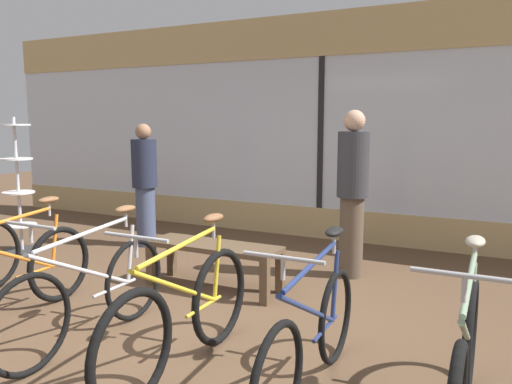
{
  "coord_description": "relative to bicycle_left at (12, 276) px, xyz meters",
  "views": [
    {
      "loc": [
        2.36,
        -3.09,
        1.72
      ],
      "look_at": [
        0.0,
        1.65,
        0.95
      ],
      "focal_mm": 35.0,
      "sensor_mm": 36.0,
      "label": 1
    }
  ],
  "objects": [
    {
      "name": "ground_plane",
      "position": [
        1.36,
        0.33,
        -0.39
      ],
      "size": [
        24.0,
        24.0,
        0.0
      ],
      "primitive_type": "plane",
      "color": "brown"
    },
    {
      "name": "customer_by_window",
      "position": [
        2.27,
        2.49,
        0.58
      ],
      "size": [
        0.36,
        0.36,
        1.82
      ],
      "color": "brown",
      "rests_on": "ground_plane"
    },
    {
      "name": "bicycle_left",
      "position": [
        0.0,
        0.0,
        0.0
      ],
      "size": [
        0.46,
        1.78,
        1.04
      ],
      "color": "black",
      "rests_on": "ground_plane"
    },
    {
      "name": "bicycle_center_left",
      "position": [
        0.93,
        -0.04,
        0.0
      ],
      "size": [
        0.46,
        1.78,
        1.04
      ],
      "color": "black",
      "rests_on": "ground_plane"
    },
    {
      "name": "accessory_rack",
      "position": [
        -1.89,
        1.59,
        0.33
      ],
      "size": [
        0.48,
        0.48,
        1.76
      ],
      "color": "#333333",
      "rests_on": "ground_plane"
    },
    {
      "name": "display_bench",
      "position": [
        1.14,
        1.46,
        -0.01
      ],
      "size": [
        1.4,
        0.44,
        0.47
      ],
      "color": "brown",
      "rests_on": "ground_plane"
    },
    {
      "name": "customer_near_rack",
      "position": [
        -0.63,
        2.58,
        0.48
      ],
      "size": [
        0.43,
        0.43,
        1.67
      ],
      "color": "#424C6B",
      "rests_on": "ground_plane"
    },
    {
      "name": "bicycle_center_right",
      "position": [
        1.83,
        -0.09,
        0.01
      ],
      "size": [
        0.46,
        1.75,
        1.05
      ],
      "color": "black",
      "rests_on": "ground_plane"
    },
    {
      "name": "bicycle_far_right",
      "position": [
        3.6,
        -0.02,
        0.01
      ],
      "size": [
        0.46,
        1.77,
        1.06
      ],
      "color": "black",
      "rests_on": "ground_plane"
    },
    {
      "name": "bicycle_right",
      "position": [
        2.72,
        0.02,
        -0.01
      ],
      "size": [
        0.46,
        1.69,
        1.02
      ],
      "color": "black",
      "rests_on": "ground_plane"
    },
    {
      "name": "shop_back_wall",
      "position": [
        1.36,
        4.07,
        1.25
      ],
      "size": [
        12.0,
        0.08,
        3.2
      ],
      "color": "tan",
      "rests_on": "ground_plane"
    }
  ]
}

